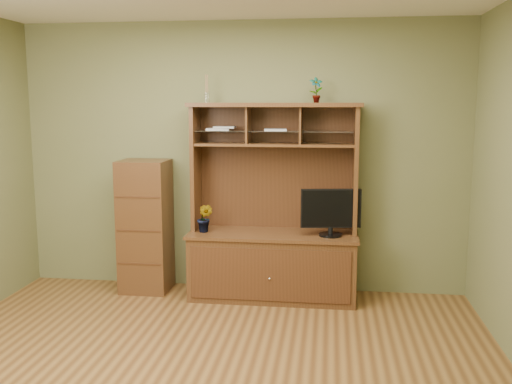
# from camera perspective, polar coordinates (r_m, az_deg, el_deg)

# --- Properties ---
(room) EXTENTS (4.54, 4.04, 2.74)m
(room) POSITION_cam_1_polar(r_m,az_deg,el_deg) (3.82, -6.10, 0.56)
(room) COLOR #573518
(room) RESTS_ON ground
(media_hutch) EXTENTS (1.66, 0.61, 1.90)m
(media_hutch) POSITION_cam_1_polar(r_m,az_deg,el_deg) (5.60, 1.72, -5.32)
(media_hutch) COLOR #422512
(media_hutch) RESTS_ON room
(monitor) EXTENTS (0.57, 0.22, 0.45)m
(monitor) POSITION_cam_1_polar(r_m,az_deg,el_deg) (5.42, 7.50, -1.93)
(monitor) COLOR black
(monitor) RESTS_ON media_hutch
(orchid_plant) EXTENTS (0.18, 0.16, 0.28)m
(orchid_plant) POSITION_cam_1_polar(r_m,az_deg,el_deg) (5.57, -5.13, -2.62)
(orchid_plant) COLOR #2F591E
(orchid_plant) RESTS_ON media_hutch
(top_plant) EXTENTS (0.14, 0.11, 0.24)m
(top_plant) POSITION_cam_1_polar(r_m,az_deg,el_deg) (5.48, 6.03, 10.13)
(top_plant) COLOR #346E26
(top_plant) RESTS_ON media_hutch
(reed_diffuser) EXTENTS (0.05, 0.05, 0.27)m
(reed_diffuser) POSITION_cam_1_polar(r_m,az_deg,el_deg) (5.61, -4.95, 9.96)
(reed_diffuser) COLOR silver
(reed_diffuser) RESTS_ON media_hutch
(magazines) EXTENTS (0.80, 0.20, 0.04)m
(magazines) POSITION_cam_1_polar(r_m,az_deg,el_deg) (5.56, -1.77, 6.34)
(magazines) COLOR silver
(magazines) RESTS_ON media_hutch
(side_cabinet) EXTENTS (0.48, 0.43, 1.33)m
(side_cabinet) POSITION_cam_1_polar(r_m,az_deg,el_deg) (5.87, -10.99, -3.36)
(side_cabinet) COLOR #422512
(side_cabinet) RESTS_ON room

